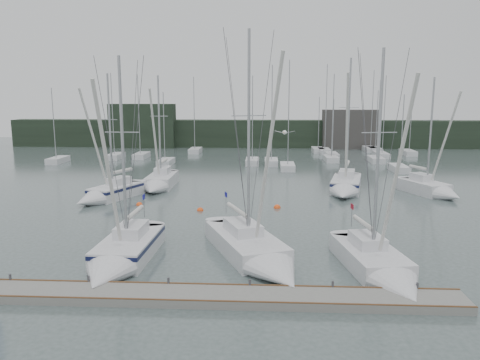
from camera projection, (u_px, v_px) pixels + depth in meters
name	position (u px, v px, depth m)	size (l,w,h in m)	color
ground	(217.00, 263.00, 26.90)	(160.00, 160.00, 0.00)	#42504E
dock	(207.00, 296.00, 21.95)	(24.00, 2.00, 0.40)	#63635F
far_treeline	(251.00, 134.00, 87.38)	(90.00, 4.00, 5.00)	black
far_building_left	(143.00, 126.00, 86.22)	(12.00, 3.00, 8.00)	black
far_building_right	(350.00, 129.00, 84.27)	(10.00, 3.00, 7.00)	#3C3A37
mast_forest	(285.00, 156.00, 70.96)	(54.63, 26.16, 14.57)	silver
sailboat_near_left	(120.00, 257.00, 26.25)	(3.00, 9.46, 12.62)	silver
sailboat_near_center	(260.00, 256.00, 26.53)	(6.83, 10.89, 14.25)	silver
sailboat_near_right	(383.00, 270.00, 24.43)	(4.09, 8.96, 12.85)	silver
sailboat_mid_a	(106.00, 194.00, 42.83)	(5.20, 8.13, 12.24)	silver
sailboat_mid_b	(159.00, 183.00, 48.07)	(2.68, 8.54, 12.35)	silver
sailboat_mid_d	(345.00, 187.00, 45.96)	(4.66, 9.39, 13.97)	silver
sailboat_mid_e	(434.00, 190.00, 44.78)	(5.05, 7.45, 11.99)	silver
buoy_a	(200.00, 211.00, 39.14)	(0.54, 0.54, 0.54)	#F84D16
buoy_b	(277.00, 208.00, 40.06)	(0.61, 0.61, 0.61)	#F84D16
buoy_c	(139.00, 205.00, 41.09)	(0.55, 0.55, 0.55)	#F84D16
seagull	(285.00, 132.00, 23.37)	(1.03, 0.49, 0.20)	white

